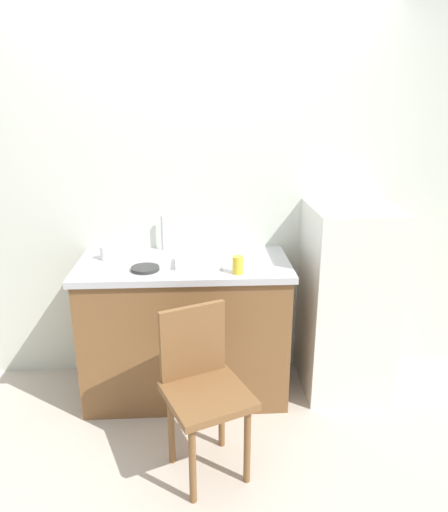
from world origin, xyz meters
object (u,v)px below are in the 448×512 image
(dish_tray, at_px, (199,261))
(refrigerator, at_px, (346,300))
(chair, at_px, (203,385))
(cup_yellow, at_px, (238,265))
(cup_white, at_px, (106,253))
(hotplate, at_px, (145,269))

(dish_tray, bearing_deg, refrigerator, 4.67)
(chair, height_order, cup_yellow, cup_yellow)
(refrigerator, relative_size, chair, 1.42)
(cup_white, height_order, cup_yellow, cup_yellow)
(dish_tray, distance_m, cup_yellow, 0.28)
(refrigerator, relative_size, hotplate, 7.42)
(chair, bearing_deg, cup_white, 104.35)
(cup_yellow, bearing_deg, cup_white, 159.59)
(chair, distance_m, dish_tray, 0.78)
(chair, relative_size, cup_yellow, 8.48)
(refrigerator, relative_size, cup_yellow, 12.01)
(refrigerator, xyz_separation_m, hotplate, (-1.29, -0.15, 0.31))
(chair, xyz_separation_m, dish_tray, (-0.01, 0.64, 0.45))
(hotplate, bearing_deg, dish_tray, 12.99)
(refrigerator, height_order, chair, refrigerator)
(hotplate, distance_m, cup_white, 0.34)
(refrigerator, relative_size, dish_tray, 4.50)
(hotplate, bearing_deg, cup_white, 140.63)
(cup_yellow, bearing_deg, chair, -114.23)
(refrigerator, xyz_separation_m, dish_tray, (-0.97, -0.08, 0.32))
(refrigerator, distance_m, chair, 1.21)
(refrigerator, bearing_deg, dish_tray, -175.33)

